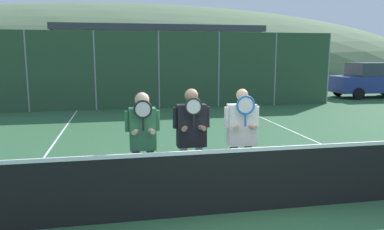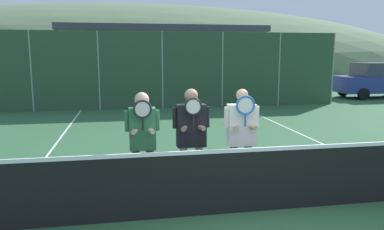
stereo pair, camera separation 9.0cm
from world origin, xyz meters
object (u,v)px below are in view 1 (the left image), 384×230
at_px(car_left_of_center, 182,82).
at_px(car_center, 278,80).
at_px(car_far_left, 70,86).
at_px(player_center_right, 241,134).
at_px(player_leftmost, 143,137).
at_px(player_center_left, 191,134).
at_px(car_right_of_center, 373,80).

distance_m(car_left_of_center, car_center, 5.08).
height_order(car_far_left, car_center, car_center).
relative_size(player_center_right, car_far_left, 0.37).
bearing_deg(player_leftmost, player_center_left, -2.74).
bearing_deg(car_left_of_center, car_far_left, -178.32).
height_order(car_far_left, car_left_of_center, car_left_of_center).
bearing_deg(car_right_of_center, car_left_of_center, 177.53).
xyz_separation_m(player_center_left, car_far_left, (-3.31, 12.36, -0.19)).
xyz_separation_m(car_far_left, car_right_of_center, (15.58, -0.29, 0.08)).
bearing_deg(car_right_of_center, car_center, 174.86).
relative_size(player_leftmost, car_far_left, 0.36).
height_order(player_leftmost, car_center, car_center).
distance_m(player_leftmost, player_center_right, 1.59).
bearing_deg(car_center, player_center_right, -116.38).
bearing_deg(player_center_right, player_leftmost, 177.17).
bearing_deg(player_center_left, car_far_left, 105.00).
relative_size(player_leftmost, car_center, 0.40).
height_order(player_center_left, car_right_of_center, car_right_of_center).
bearing_deg(player_leftmost, car_right_of_center, 42.71).
distance_m(car_far_left, car_left_of_center, 5.29).
distance_m(player_center_right, car_right_of_center, 16.67).
xyz_separation_m(car_left_of_center, car_center, (5.08, 0.02, -0.01)).
bearing_deg(player_center_left, car_right_of_center, 44.54).
distance_m(player_center_right, car_left_of_center, 12.61).
distance_m(player_center_left, car_left_of_center, 12.67).
xyz_separation_m(player_center_right, car_right_of_center, (11.45, 12.11, -0.10)).
bearing_deg(car_right_of_center, player_leftmost, -137.29).
bearing_deg(car_center, player_leftmost, -122.04).
bearing_deg(car_far_left, player_center_right, -71.58).
height_order(player_leftmost, car_right_of_center, car_right_of_center).
distance_m(car_far_left, car_center, 10.37).
bearing_deg(car_right_of_center, car_far_left, 178.94).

